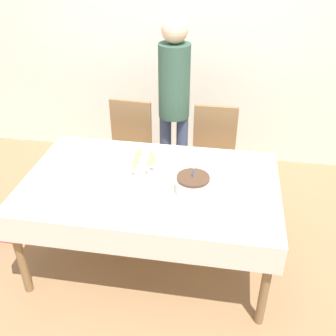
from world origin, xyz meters
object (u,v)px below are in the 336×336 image
at_px(dining_chair_far_right, 213,154).
at_px(person_standing, 174,94).
at_px(birthday_cake, 193,185).
at_px(gift_bag, 6,226).
at_px(dining_chair_far_left, 129,147).
at_px(champagne_tray, 145,162).
at_px(plate_stack_main, 135,198).

relative_size(dining_chair_far_right, person_standing, 0.55).
bearing_deg(birthday_cake, gift_bag, 175.77).
bearing_deg(gift_bag, dining_chair_far_left, 44.44).
height_order(dining_chair_far_left, dining_chair_far_right, same).
height_order(birthday_cake, person_standing, person_standing).
bearing_deg(dining_chair_far_right, birthday_cake, -95.16).
height_order(champagne_tray, gift_bag, champagne_tray).
distance_m(dining_chair_far_left, gift_bag, 1.29).
height_order(champagne_tray, person_standing, person_standing).
bearing_deg(birthday_cake, person_standing, 105.27).
xyz_separation_m(champagne_tray, plate_stack_main, (0.02, -0.37, -0.06)).
xyz_separation_m(dining_chair_far_left, birthday_cake, (0.72, -0.98, 0.30)).
relative_size(birthday_cake, person_standing, 0.13).
height_order(birthday_cake, plate_stack_main, birthday_cake).
relative_size(dining_chair_far_left, birthday_cake, 4.18).
bearing_deg(plate_stack_main, champagne_tray, 92.62).
distance_m(plate_stack_main, person_standing, 1.27).
bearing_deg(dining_chair_far_left, person_standing, 14.21).
distance_m(dining_chair_far_left, champagne_tray, 0.90).
bearing_deg(plate_stack_main, dining_chair_far_left, 107.17).
height_order(dining_chair_far_right, person_standing, person_standing).
bearing_deg(plate_stack_main, birthday_cake, 23.56).
relative_size(dining_chair_far_left, gift_bag, 3.50).
xyz_separation_m(dining_chair_far_right, gift_bag, (-1.69, -0.86, -0.38)).
bearing_deg(person_standing, dining_chair_far_left, -165.79).
bearing_deg(birthday_cake, dining_chair_far_left, 126.18).
relative_size(birthday_cake, gift_bag, 0.84).
relative_size(birthday_cake, plate_stack_main, 0.93).
xyz_separation_m(person_standing, gift_bag, (-1.30, -0.97, -0.90)).
relative_size(champagne_tray, plate_stack_main, 1.18).
distance_m(dining_chair_far_right, person_standing, 0.65).
height_order(person_standing, gift_bag, person_standing).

